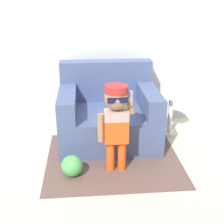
{
  "coord_description": "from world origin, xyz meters",
  "views": [
    {
      "loc": [
        -0.26,
        -3.32,
        1.72
      ],
      "look_at": [
        0.02,
        -0.24,
        0.5
      ],
      "focal_mm": 50.0,
      "sensor_mm": 36.0,
      "label": 1
    }
  ],
  "objects_px": {
    "side_table": "(171,111)",
    "toy_ball": "(72,166)",
    "armchair": "(108,114)",
    "person_child": "(116,115)"
  },
  "relations": [
    {
      "from": "armchair",
      "to": "toy_ball",
      "type": "height_order",
      "value": "armchair"
    },
    {
      "from": "side_table",
      "to": "toy_ball",
      "type": "bearing_deg",
      "value": -144.42
    },
    {
      "from": "person_child",
      "to": "side_table",
      "type": "height_order",
      "value": "person_child"
    },
    {
      "from": "armchair",
      "to": "side_table",
      "type": "height_order",
      "value": "armchair"
    },
    {
      "from": "armchair",
      "to": "toy_ball",
      "type": "distance_m",
      "value": 0.93
    },
    {
      "from": "person_child",
      "to": "toy_ball",
      "type": "relative_size",
      "value": 4.22
    },
    {
      "from": "armchair",
      "to": "side_table",
      "type": "relative_size",
      "value": 2.21
    },
    {
      "from": "person_child",
      "to": "toy_ball",
      "type": "distance_m",
      "value": 0.66
    },
    {
      "from": "person_child",
      "to": "toy_ball",
      "type": "height_order",
      "value": "person_child"
    },
    {
      "from": "side_table",
      "to": "toy_ball",
      "type": "height_order",
      "value": "side_table"
    }
  ]
}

